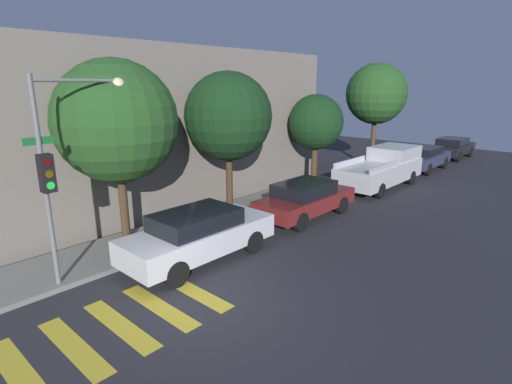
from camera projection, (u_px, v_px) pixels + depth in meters
ground_plane at (207, 306)px, 9.42m from camera, size 60.00×60.00×0.00m
sidewalk at (113, 252)px, 12.26m from camera, size 26.00×2.37×0.14m
building_row at (41, 136)px, 14.41m from camera, size 26.00×6.00×6.51m
crosswalk at (74, 347)px, 7.95m from camera, size 6.47×2.60×0.00m
traffic_light_pole at (64, 152)px, 9.65m from camera, size 2.66×0.56×5.30m
sedan_near_corner at (199, 234)px, 11.65m from camera, size 4.69×1.83×1.54m
sedan_middle at (305, 199)px, 15.45m from camera, size 4.48×1.81×1.43m
pickup_truck at (383, 168)px, 20.16m from camera, size 5.76×2.08×1.92m
sedan_far_end at (423, 157)px, 24.09m from camera, size 4.40×1.89×1.41m
sedan_tail_of_row at (452, 147)px, 27.99m from camera, size 4.39×1.86×1.42m
tree_near_corner at (116, 122)px, 11.87m from camera, size 3.68×3.68×5.82m
tree_midblock at (228, 117)px, 15.17m from camera, size 3.37×3.37×5.55m
tree_far_end at (316, 123)px, 19.55m from camera, size 2.69×2.69×4.60m
tree_behind_truck at (376, 94)px, 23.68m from camera, size 3.58×3.58×6.28m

